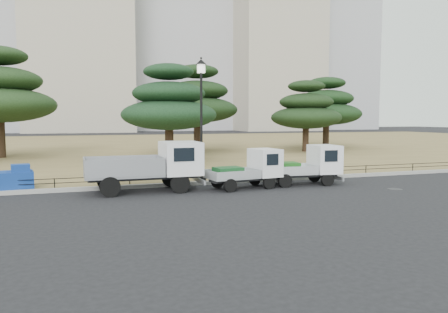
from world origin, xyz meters
name	(u,v)px	position (x,y,z in m)	size (l,w,h in m)	color
ground	(240,193)	(0.00, 0.00, 0.00)	(220.00, 220.00, 0.00)	black
lawn	(137,146)	(0.00, 30.60, 0.07)	(120.00, 56.00, 0.15)	olive
curb	(220,182)	(0.00, 2.60, 0.08)	(120.00, 0.25, 0.16)	gray
truck_large	(151,164)	(-3.27, 1.60, 1.11)	(4.60, 1.88, 2.00)	black
truck_kei_front	(249,169)	(0.84, 1.09, 0.82)	(3.27, 1.70, 1.65)	black
truck_kei_rear	(307,165)	(3.69, 1.20, 0.88)	(3.48, 1.73, 1.76)	black
street_lamp	(201,99)	(-0.77, 2.90, 3.82)	(0.49, 0.49, 5.44)	black
pipe_fence	(219,174)	(0.00, 2.75, 0.44)	(38.00, 0.04, 0.40)	black
tarp_pile	(14,179)	(-8.54, 3.24, 0.54)	(1.62, 1.29, 0.98)	navy
manhole	(395,189)	(6.50, -1.20, 0.01)	(0.60, 0.60, 0.01)	#2D2D30
pine_center_left	(169,105)	(-0.28, 12.32, 3.82)	(6.25, 6.25, 6.36)	black
pine_center_right	(197,101)	(3.90, 20.49, 4.43)	(6.96, 6.96, 7.39)	black
pine_east_near	(306,110)	(12.43, 16.85, 3.62)	(5.95, 5.95, 6.01)	black
pine_east_far	(326,107)	(16.92, 20.86, 4.05)	(6.72, 6.72, 6.75)	black
tower_center_left	(77,3)	(-5.00, 85.00, 27.50)	(22.00, 20.00, 55.00)	#AAA08C
tower_east	(273,31)	(40.00, 82.00, 24.00)	(20.00, 18.00, 48.00)	#AAA08C
radio_tower	(376,18)	(72.00, 85.00, 30.04)	(1.80, 1.80, 63.00)	#D83F33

